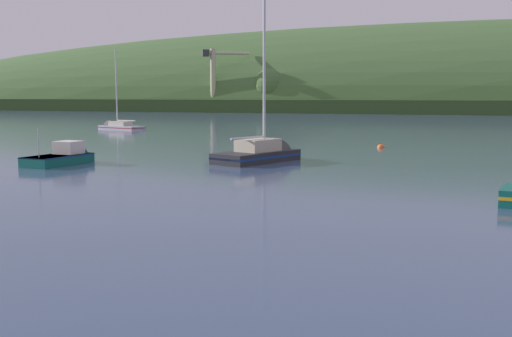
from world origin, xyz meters
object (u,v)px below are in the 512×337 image
dockside_crane (214,81)px  sailboat_near_mooring (265,156)px  fishing_boat_moored (64,159)px  sailboat_far_left (117,129)px  mooring_buoy_foreground (381,148)px

dockside_crane → sailboat_near_mooring: 137.52m
fishing_boat_moored → sailboat_near_mooring: bearing=-57.2°
dockside_crane → sailboat_far_left: size_ratio=1.47×
dockside_crane → sailboat_near_mooring: bearing=-95.6°
sailboat_far_left → mooring_buoy_foreground: sailboat_far_left is taller
dockside_crane → sailboat_near_mooring: dockside_crane is taller
sailboat_far_left → mooring_buoy_foreground: bearing=171.9°
sailboat_near_mooring → fishing_boat_moored: sailboat_near_mooring is taller
dockside_crane → sailboat_far_left: bearing=-105.2°
sailboat_near_mooring → mooring_buoy_foreground: bearing=-4.2°
sailboat_far_left → fishing_boat_moored: (18.70, -38.95, 0.20)m
sailboat_far_left → mooring_buoy_foreground: (38.11, -18.85, -0.13)m
sailboat_near_mooring → sailboat_far_left: size_ratio=1.07×
fishing_boat_moored → mooring_buoy_foreground: size_ratio=7.27×
sailboat_near_mooring → sailboat_far_left: bearing=65.6°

